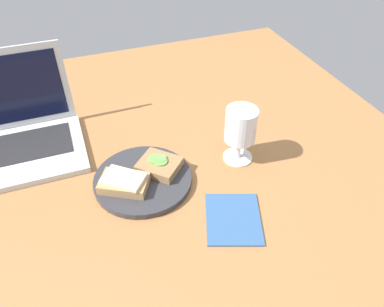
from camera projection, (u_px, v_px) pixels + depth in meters
The scene contains 7 objects.
wooden_table at pixel (149, 188), 86.21cm from camera, with size 140.00×140.00×3.00cm, color #9E6B3D.
plate at pixel (143, 180), 85.11cm from camera, with size 22.22×22.22×1.47cm, color #333338.
sandwich_with_cucumber at pixel (159, 165), 86.11cm from camera, with size 11.86×11.85×2.63cm.
sandwich_with_cheese at pixel (124, 182), 81.53cm from camera, with size 12.34×10.97×2.94cm.
wine_glass at pixel (241, 127), 85.88cm from camera, with size 7.40×7.40×14.05cm.
laptop at pixel (13, 132), 92.20cm from camera, with size 31.69×25.72×22.34cm.
napkin at pixel (233, 219), 77.24cm from camera, with size 11.17×13.59×0.40cm, color #33598C.
Camera 1 is at (-11.56, -59.85, 63.79)cm, focal length 35.00 mm.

